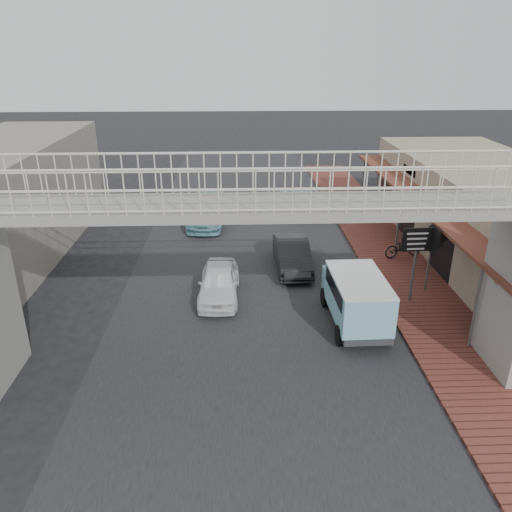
{
  "coord_description": "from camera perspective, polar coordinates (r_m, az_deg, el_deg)",
  "views": [
    {
      "loc": [
        -0.41,
        -16.33,
        8.97
      ],
      "look_at": [
        0.22,
        0.6,
        1.8
      ],
      "focal_mm": 35.0,
      "sensor_mm": 36.0,
      "label": 1
    }
  ],
  "objects": [
    {
      "name": "motorcycle_far",
      "position": [
        29.1,
        13.22,
        5.62
      ],
      "size": [
        1.71,
        0.61,
        1.01
      ],
      "primitive_type": "imported",
      "rotation": [
        0.0,
        0.0,
        1.49
      ],
      "color": "black",
      "rests_on": "sidewalk"
    },
    {
      "name": "footbridge",
      "position": [
        13.63,
        -0.2,
        -2.22
      ],
      "size": [
        16.4,
        2.4,
        6.34
      ],
      "color": "gray",
      "rests_on": "ground"
    },
    {
      "name": "building_far_left",
      "position": [
        25.55,
        -26.68,
        5.81
      ],
      "size": [
        5.0,
        14.0,
        5.0
      ],
      "primitive_type": "cube",
      "color": "gray",
      "rests_on": "ground"
    },
    {
      "name": "road_strip",
      "position": [
        18.64,
        -0.61,
        -5.82
      ],
      "size": [
        10.0,
        60.0,
        0.01
      ],
      "primitive_type": "cube",
      "color": "black",
      "rests_on": "ground"
    },
    {
      "name": "sidewalk",
      "position": [
        22.39,
        16.05,
        -1.5
      ],
      "size": [
        3.0,
        40.0,
        0.1
      ],
      "primitive_type": "cube",
      "color": "brown",
      "rests_on": "ground"
    },
    {
      "name": "arrow_sign",
      "position": [
        19.09,
        20.04,
        1.73
      ],
      "size": [
        1.74,
        1.11,
        3.0
      ],
      "rotation": [
        0.0,
        0.0,
        0.05
      ],
      "color": "#59595B",
      "rests_on": "sidewalk"
    },
    {
      "name": "street_clock",
      "position": [
        16.15,
        26.77,
        -2.88
      ],
      "size": [
        0.77,
        0.65,
        3.03
      ],
      "rotation": [
        0.0,
        0.0,
        -0.13
      ],
      "color": "#59595B",
      "rests_on": "sidewalk"
    },
    {
      "name": "shophouse_row",
      "position": [
        24.32,
        25.95,
        3.94
      ],
      "size": [
        7.2,
        18.0,
        4.0
      ],
      "color": "gray",
      "rests_on": "ground"
    },
    {
      "name": "angkot_van",
      "position": [
        17.32,
        11.4,
        -4.24
      ],
      "size": [
        1.84,
        3.87,
        1.88
      ],
      "rotation": [
        0.0,
        0.0,
        0.02
      ],
      "color": "black",
      "rests_on": "ground"
    },
    {
      "name": "ground",
      "position": [
        18.64,
        -0.61,
        -5.84
      ],
      "size": [
        120.0,
        120.0,
        0.0
      ],
      "primitive_type": "plane",
      "color": "black",
      "rests_on": "ground"
    },
    {
      "name": "angkot_far",
      "position": [
        27.1,
        -5.64,
        4.96
      ],
      "size": [
        2.08,
        4.61,
        1.31
      ],
      "primitive_type": "imported",
      "rotation": [
        0.0,
        0.0,
        -0.05
      ],
      "color": "#65A2AF",
      "rests_on": "ground"
    },
    {
      "name": "motorcycle_near",
      "position": [
        23.47,
        16.49,
        1.0
      ],
      "size": [
        1.94,
        1.1,
        0.96
      ],
      "primitive_type": "imported",
      "rotation": [
        0.0,
        0.0,
        1.84
      ],
      "color": "black",
      "rests_on": "sidewalk"
    },
    {
      "name": "dark_sedan",
      "position": [
        21.56,
        4.15,
        0.19
      ],
      "size": [
        1.45,
        3.99,
        1.31
      ],
      "primitive_type": "imported",
      "rotation": [
        0.0,
        0.0,
        0.02
      ],
      "color": "black",
      "rests_on": "ground"
    },
    {
      "name": "angkot_curb",
      "position": [
        29.7,
        5.02,
        6.51
      ],
      "size": [
        2.35,
        4.56,
        1.23
      ],
      "primitive_type": "imported",
      "rotation": [
        0.0,
        0.0,
        3.21
      ],
      "color": "#73B1C9",
      "rests_on": "ground"
    },
    {
      "name": "white_hatchback",
      "position": [
        19.11,
        -4.27,
        -3.01
      ],
      "size": [
        1.6,
        3.74,
        1.26
      ],
      "primitive_type": "imported",
      "rotation": [
        0.0,
        0.0,
        -0.03
      ],
      "color": "white",
      "rests_on": "ground"
    }
  ]
}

